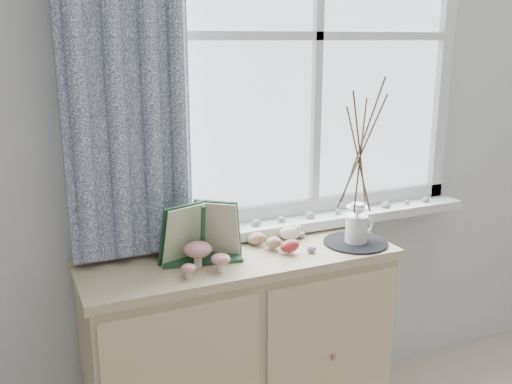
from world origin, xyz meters
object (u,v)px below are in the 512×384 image
at_px(sideboard, 240,354).
at_px(botanical_book, 204,233).
at_px(toadstool_cluster, 202,254).
at_px(twig_pitcher, 360,149).

height_order(sideboard, botanical_book, botanical_book).
bearing_deg(toadstool_cluster, botanical_book, 59.48).
xyz_separation_m(toadstool_cluster, twig_pitcher, (0.64, -0.00, 0.33)).
bearing_deg(botanical_book, sideboard, 24.00).
distance_m(sideboard, toadstool_cluster, 0.52).
relative_size(toadstool_cluster, twig_pitcher, 0.27).
height_order(botanical_book, toadstool_cluster, botanical_book).
distance_m(botanical_book, twig_pitcher, 0.68).
height_order(botanical_book, twig_pitcher, twig_pitcher).
bearing_deg(sideboard, botanical_book, -166.24).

